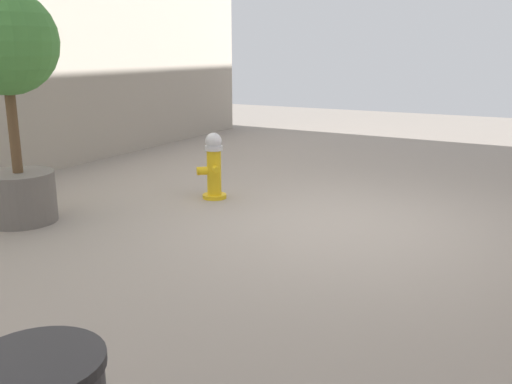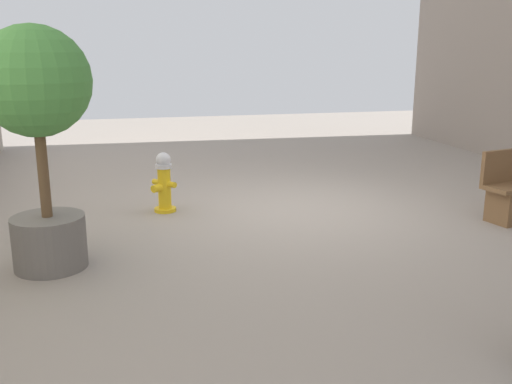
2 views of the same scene
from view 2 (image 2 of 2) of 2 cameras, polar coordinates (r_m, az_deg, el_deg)
name	(u,v)px [view 2 (image 2 of 2)]	position (r m, az deg, el deg)	size (l,w,h in m)	color
ground_plane	(304,209)	(8.31, 4.81, -1.70)	(23.40, 23.40, 0.00)	gray
fire_hydrant	(164,182)	(8.16, -9.15, 0.96)	(0.37, 0.36, 0.85)	gold
planter_tree	(38,114)	(6.15, -20.89, 7.26)	(1.11, 1.11, 2.50)	slate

